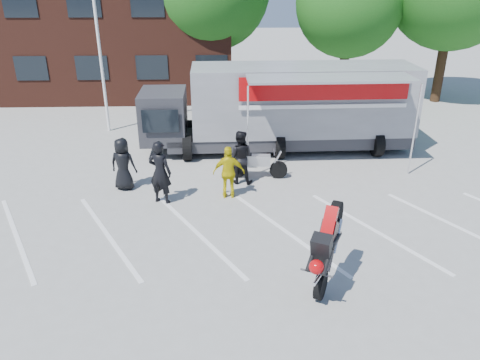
{
  "coord_description": "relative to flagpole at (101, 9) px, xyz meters",
  "views": [
    {
      "loc": [
        -1.45,
        -9.92,
        6.47
      ],
      "look_at": [
        -1.03,
        1.57,
        1.3
      ],
      "focal_mm": 35.0,
      "sensor_mm": 36.0,
      "label": 1
    }
  ],
  "objects": [
    {
      "name": "flagpole",
      "position": [
        0.0,
        0.0,
        0.0
      ],
      "size": [
        1.61,
        0.12,
        8.0
      ],
      "color": "white",
      "rests_on": "ground"
    },
    {
      "name": "spectator_leather_a",
      "position": [
        1.58,
        -6.07,
        -4.2
      ],
      "size": [
        0.93,
        0.71,
        1.71
      ],
      "primitive_type": "imported",
      "rotation": [
        0.0,
        0.0,
        2.92
      ],
      "color": "black",
      "rests_on": "ground"
    },
    {
      "name": "stunt_bike_rider",
      "position": [
        7.13,
        -11.19,
        -5.05
      ],
      "size": [
        1.58,
        2.02,
        2.15
      ],
      "primitive_type": null,
      "rotation": [
        0.0,
        0.0,
        -0.46
      ],
      "color": "black",
      "rests_on": "ground"
    },
    {
      "name": "transporter_truck",
      "position": [
        7.33,
        -2.56,
        -5.05
      ],
      "size": [
        10.3,
        5.12,
        3.25
      ],
      "primitive_type": null,
      "rotation": [
        0.0,
        0.0,
        0.02
      ],
      "color": "gray",
      "rests_on": "ground"
    },
    {
      "name": "spectator_leather_c",
      "position": [
        5.31,
        -5.72,
        -4.16
      ],
      "size": [
        0.98,
        0.83,
        1.8
      ],
      "primitive_type": "imported",
      "rotation": [
        0.0,
        0.0,
        2.96
      ],
      "color": "black",
      "rests_on": "ground"
    },
    {
      "name": "tree_mid",
      "position": [
        11.24,
        5.0,
        -0.11
      ],
      "size": [
        5.44,
        5.44,
        7.68
      ],
      "color": "#382314",
      "rests_on": "ground"
    },
    {
      "name": "parked_motorcycle",
      "position": [
        5.94,
        -5.36,
        -5.05
      ],
      "size": [
        2.08,
        0.84,
        1.07
      ],
      "primitive_type": null,
      "rotation": [
        0.0,
        0.0,
        1.49
      ],
      "color": "#ADADB2",
      "rests_on": "ground"
    },
    {
      "name": "spectator_hivis",
      "position": [
        4.93,
        -6.81,
        -4.22
      ],
      "size": [
        0.97,
        0.41,
        1.66
      ],
      "primitive_type": "imported",
      "rotation": [
        0.0,
        0.0,
        3.14
      ],
      "color": "#D5C30B",
      "rests_on": "ground"
    },
    {
      "name": "parking_bay_lines",
      "position": [
        6.24,
        -9.0,
        -5.05
      ],
      "size": [
        18.09,
        13.33,
        0.01
      ],
      "primitive_type": "cube",
      "rotation": [
        0.0,
        0.0,
        0.52
      ],
      "color": "white",
      "rests_on": "ground"
    },
    {
      "name": "spectator_leather_b",
      "position": [
        2.88,
        -7.08,
        -4.07
      ],
      "size": [
        0.84,
        0.7,
        1.96
      ],
      "primitive_type": "imported",
      "rotation": [
        0.0,
        0.0,
        2.76
      ],
      "color": "black",
      "rests_on": "ground"
    },
    {
      "name": "ground",
      "position": [
        6.24,
        -10.0,
        -5.05
      ],
      "size": [
        100.0,
        100.0,
        0.0
      ],
      "primitive_type": "plane",
      "color": "#9D9D98",
      "rests_on": "ground"
    },
    {
      "name": "office_building",
      "position": [
        -3.76,
        8.0,
        -1.55
      ],
      "size": [
        18.0,
        8.0,
        7.0
      ],
      "primitive_type": "cube",
      "color": "#4D2318",
      "rests_on": "ground"
    }
  ]
}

